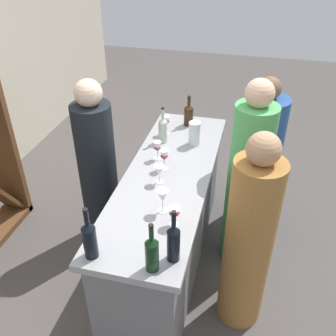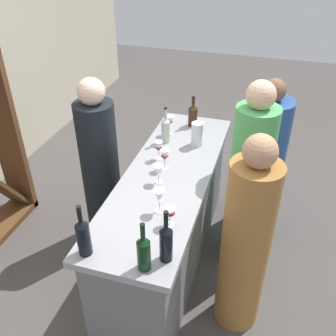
# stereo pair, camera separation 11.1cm
# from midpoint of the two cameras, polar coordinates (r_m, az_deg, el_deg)

# --- Properties ---
(ground_plane) EXTENTS (12.00, 12.00, 0.00)m
(ground_plane) POSITION_cam_midpoint_polar(r_m,az_deg,el_deg) (3.41, -0.96, -13.68)
(ground_plane) COLOR #4C4744
(bar_counter) EXTENTS (1.98, 0.62, 0.92)m
(bar_counter) POSITION_cam_midpoint_polar(r_m,az_deg,el_deg) (3.08, -1.04, -7.84)
(bar_counter) COLOR slate
(bar_counter) RESTS_ON ground
(wine_bottle_leftmost_dark_green) EXTENTS (0.07, 0.07, 0.31)m
(wine_bottle_leftmost_dark_green) POSITION_cam_midpoint_polar(r_m,az_deg,el_deg) (2.04, -4.03, -12.59)
(wine_bottle_leftmost_dark_green) COLOR black
(wine_bottle_leftmost_dark_green) RESTS_ON bar_counter
(wine_bottle_second_left_near_black) EXTENTS (0.08, 0.08, 0.34)m
(wine_bottle_second_left_near_black) POSITION_cam_midpoint_polar(r_m,az_deg,el_deg) (2.15, -13.17, -10.31)
(wine_bottle_second_left_near_black) COLOR black
(wine_bottle_second_left_near_black) RESTS_ON bar_counter
(wine_bottle_center_near_black) EXTENTS (0.07, 0.07, 0.34)m
(wine_bottle_center_near_black) POSITION_cam_midpoint_polar(r_m,az_deg,el_deg) (2.08, -0.74, -11.02)
(wine_bottle_center_near_black) COLOR black
(wine_bottle_center_near_black) RESTS_ON bar_counter
(wine_bottle_second_right_clear_pale) EXTENTS (0.07, 0.07, 0.31)m
(wine_bottle_second_right_clear_pale) POSITION_cam_midpoint_polar(r_m,az_deg,el_deg) (3.15, -1.78, 5.85)
(wine_bottle_second_right_clear_pale) COLOR #B7C6B2
(wine_bottle_second_right_clear_pale) RESTS_ON bar_counter
(wine_bottle_rightmost_amber_brown) EXTENTS (0.08, 0.08, 0.28)m
(wine_bottle_rightmost_amber_brown) POSITION_cam_midpoint_polar(r_m,az_deg,el_deg) (3.43, 2.18, 8.05)
(wine_bottle_rightmost_amber_brown) COLOR #331E0F
(wine_bottle_rightmost_amber_brown) RESTS_ON bar_counter
(wine_glass_near_left) EXTENTS (0.08, 0.08, 0.13)m
(wine_glass_near_left) POSITION_cam_midpoint_polar(r_m,az_deg,el_deg) (2.31, -0.43, -6.86)
(wine_glass_near_left) COLOR white
(wine_glass_near_left) RESTS_ON bar_counter
(wine_glass_near_center) EXTENTS (0.08, 0.08, 0.16)m
(wine_glass_near_center) POSITION_cam_midpoint_polar(r_m,az_deg,el_deg) (2.39, -2.17, -4.37)
(wine_glass_near_center) COLOR white
(wine_glass_near_center) RESTS_ON bar_counter
(wine_glass_near_right) EXTENTS (0.08, 0.08, 0.14)m
(wine_glass_near_right) POSITION_cam_midpoint_polar(r_m,az_deg,el_deg) (2.66, -2.53, -0.45)
(wine_glass_near_right) COLOR white
(wine_glass_near_right) RESTS_ON bar_counter
(wine_glass_far_left) EXTENTS (0.07, 0.07, 0.16)m
(wine_glass_far_left) POSITION_cam_midpoint_polar(r_m,az_deg,el_deg) (2.80, -1.71, 1.72)
(wine_glass_far_left) COLOR white
(wine_glass_far_left) RESTS_ON bar_counter
(wine_glass_far_center) EXTENTS (0.06, 0.06, 0.15)m
(wine_glass_far_center) POSITION_cam_midpoint_polar(r_m,az_deg,el_deg) (2.92, -2.68, 3.07)
(wine_glass_far_center) COLOR white
(wine_glass_far_center) RESTS_ON bar_counter
(wine_glass_far_right) EXTENTS (0.07, 0.07, 0.17)m
(wine_glass_far_right) POSITION_cam_midpoint_polar(r_m,az_deg,el_deg) (3.27, -1.28, 6.98)
(wine_glass_far_right) COLOR white
(wine_glass_far_right) RESTS_ON bar_counter
(water_pitcher) EXTENTS (0.10, 0.10, 0.20)m
(water_pitcher) POSITION_cam_midpoint_polar(r_m,az_deg,el_deg) (3.12, 2.97, 5.20)
(water_pitcher) COLOR silver
(water_pitcher) RESTS_ON bar_counter
(person_left_guest) EXTENTS (0.49, 0.49, 1.45)m
(person_left_guest) POSITION_cam_midpoint_polar(r_m,az_deg,el_deg) (3.51, 12.53, 1.01)
(person_left_guest) COLOR #284C8C
(person_left_guest) RESTS_ON ground
(person_center_guest) EXTENTS (0.33, 0.33, 1.53)m
(person_center_guest) POSITION_cam_midpoint_polar(r_m,az_deg,el_deg) (2.59, 10.76, -11.00)
(person_center_guest) COLOR #9E6B33
(person_center_guest) RESTS_ON ground
(person_right_guest) EXTENTS (0.39, 0.39, 1.63)m
(person_right_guest) POSITION_cam_midpoint_polar(r_m,az_deg,el_deg) (3.00, 10.68, -2.63)
(person_right_guest) COLOR #4CA559
(person_right_guest) RESTS_ON ground
(person_server_behind) EXTENTS (0.35, 0.35, 1.52)m
(person_server_behind) POSITION_cam_midpoint_polar(r_m,az_deg,el_deg) (3.26, -11.43, -0.53)
(person_server_behind) COLOR black
(person_server_behind) RESTS_ON ground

